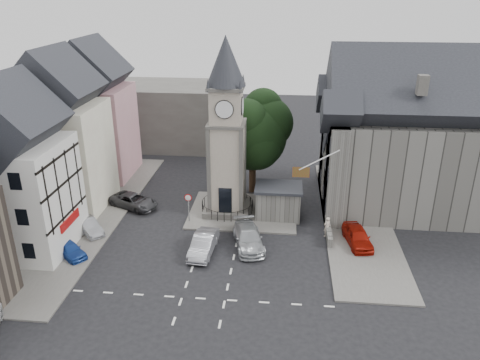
# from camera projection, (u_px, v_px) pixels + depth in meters

# --- Properties ---
(ground) EXTENTS (120.00, 120.00, 0.00)m
(ground) POSITION_uv_depth(u_px,v_px,m) (215.00, 256.00, 37.31)
(ground) COLOR black
(ground) RESTS_ON ground
(pavement_west) EXTENTS (6.00, 30.00, 0.14)m
(pavement_west) POSITION_uv_depth(u_px,v_px,m) (93.00, 214.00, 43.93)
(pavement_west) COLOR #595651
(pavement_west) RESTS_ON ground
(pavement_east) EXTENTS (6.00, 26.00, 0.14)m
(pavement_east) POSITION_uv_depth(u_px,v_px,m) (355.00, 217.00, 43.53)
(pavement_east) COLOR #595651
(pavement_east) RESTS_ON ground
(central_island) EXTENTS (10.00, 8.00, 0.16)m
(central_island) POSITION_uv_depth(u_px,v_px,m) (243.00, 211.00, 44.48)
(central_island) COLOR #595651
(central_island) RESTS_ON ground
(road_markings) EXTENTS (20.00, 8.00, 0.01)m
(road_markings) POSITION_uv_depth(u_px,v_px,m) (203.00, 299.00, 32.26)
(road_markings) COLOR silver
(road_markings) RESTS_ON ground
(clock_tower) EXTENTS (4.86, 4.86, 16.25)m
(clock_tower) POSITION_uv_depth(u_px,v_px,m) (227.00, 130.00, 41.51)
(clock_tower) COLOR #4C4944
(clock_tower) RESTS_ON ground
(stone_shelter) EXTENTS (4.30, 3.30, 3.08)m
(stone_shelter) POSITION_uv_depth(u_px,v_px,m) (278.00, 201.00, 43.16)
(stone_shelter) COLOR #56544F
(stone_shelter) RESTS_ON ground
(town_tree) EXTENTS (7.20, 7.20, 10.80)m
(town_tree) POSITION_uv_depth(u_px,v_px,m) (253.00, 127.00, 46.36)
(town_tree) COLOR black
(town_tree) RESTS_ON ground
(warning_sign_post) EXTENTS (0.70, 0.19, 2.85)m
(warning_sign_post) POSITION_uv_depth(u_px,v_px,m) (188.00, 202.00, 41.81)
(warning_sign_post) COLOR black
(warning_sign_post) RESTS_ON ground
(terrace_pink) EXTENTS (8.10, 7.60, 12.80)m
(terrace_pink) POSITION_uv_depth(u_px,v_px,m) (95.00, 118.00, 50.87)
(terrace_pink) COLOR #BF838A
(terrace_pink) RESTS_ON ground
(terrace_cream) EXTENTS (8.10, 7.60, 12.80)m
(terrace_cream) POSITION_uv_depth(u_px,v_px,m) (62.00, 141.00, 43.52)
(terrace_cream) COLOR beige
(terrace_cream) RESTS_ON ground
(terrace_tudor) EXTENTS (8.10, 7.60, 12.00)m
(terrace_tudor) POSITION_uv_depth(u_px,v_px,m) (16.00, 177.00, 36.34)
(terrace_tudor) COLOR silver
(terrace_tudor) RESTS_ON ground
(backdrop_west) EXTENTS (20.00, 10.00, 8.00)m
(backdrop_west) POSITION_uv_depth(u_px,v_px,m) (157.00, 114.00, 62.56)
(backdrop_west) COLOR #4C4944
(backdrop_west) RESTS_ON ground
(east_building) EXTENTS (14.40, 11.40, 12.60)m
(east_building) POSITION_uv_depth(u_px,v_px,m) (397.00, 144.00, 43.56)
(east_building) COLOR #56544F
(east_building) RESTS_ON ground
(east_boundary_wall) EXTENTS (0.40, 16.00, 0.90)m
(east_boundary_wall) POSITION_uv_depth(u_px,v_px,m) (324.00, 202.00, 45.47)
(east_boundary_wall) COLOR #56544F
(east_boundary_wall) RESTS_ON ground
(flagpole) EXTENTS (3.68, 0.10, 2.74)m
(flagpole) POSITION_uv_depth(u_px,v_px,m) (319.00, 160.00, 37.54)
(flagpole) COLOR white
(flagpole) RESTS_ON ground
(car_west_blue) EXTENTS (3.73, 3.37, 1.23)m
(car_west_blue) POSITION_uv_depth(u_px,v_px,m) (70.00, 249.00, 37.09)
(car_west_blue) COLOR navy
(car_west_blue) RESTS_ON ground
(car_west_silver) EXTENTS (3.63, 3.62, 1.25)m
(car_west_silver) POSITION_uv_depth(u_px,v_px,m) (89.00, 226.00, 40.62)
(car_west_silver) COLOR gray
(car_west_silver) RESTS_ON ground
(car_west_grey) EXTENTS (5.41, 4.10, 1.37)m
(car_west_grey) POSITION_uv_depth(u_px,v_px,m) (134.00, 201.00, 45.22)
(car_west_grey) COLOR #343437
(car_west_grey) RESTS_ON ground
(car_island_silver) EXTENTS (1.99, 4.79, 1.54)m
(car_island_silver) POSITION_uv_depth(u_px,v_px,m) (203.00, 244.00, 37.56)
(car_island_silver) COLOR #9E9FA7
(car_island_silver) RESTS_ON ground
(car_island_east) EXTENTS (3.37, 5.70, 1.55)m
(car_island_east) POSITION_uv_depth(u_px,v_px,m) (248.00, 238.00, 38.50)
(car_island_east) COLOR #A9ACB1
(car_island_east) RESTS_ON ground
(car_east_red) EXTENTS (2.50, 4.64, 1.50)m
(car_east_red) POSITION_uv_depth(u_px,v_px,m) (358.00, 236.00, 38.72)
(car_east_red) COLOR #991408
(car_east_red) RESTS_ON ground
(pedestrian) EXTENTS (0.79, 0.73, 1.80)m
(pedestrian) POSITION_uv_depth(u_px,v_px,m) (327.00, 227.00, 39.95)
(pedestrian) COLOR beige
(pedestrian) RESTS_ON ground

